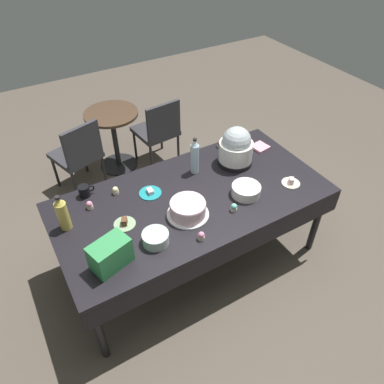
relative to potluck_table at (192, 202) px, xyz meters
name	(u,v)px	position (x,y,z in m)	size (l,w,h in m)	color
ground	(192,256)	(0.00, 0.00, -0.69)	(9.00, 9.00, 0.00)	brown
potluck_table	(192,202)	(0.00, 0.00, 0.00)	(2.20, 1.10, 0.75)	black
frosted_layer_cake	(188,209)	(-0.13, -0.16, 0.12)	(0.32, 0.32, 0.13)	silver
slow_cooker	(236,148)	(0.56, 0.20, 0.22)	(0.31, 0.31, 0.36)	black
glass_salad_bowl	(156,238)	(-0.46, -0.28, 0.10)	(0.19, 0.19, 0.09)	#B2C6BC
ceramic_snack_bowl	(246,190)	(0.39, -0.19, 0.10)	(0.23, 0.23, 0.08)	silver
dessert_plate_cream	(291,182)	(0.80, -0.28, 0.08)	(0.15, 0.15, 0.06)	beige
dessert_plate_sage	(125,223)	(-0.58, -0.01, 0.08)	(0.16, 0.16, 0.06)	#8CA87F
dessert_plate_teal	(150,193)	(-0.27, 0.21, 0.07)	(0.18, 0.18, 0.04)	teal
cupcake_rose	(220,144)	(0.59, 0.48, 0.09)	(0.05, 0.05, 0.07)	beige
cupcake_mint	(115,191)	(-0.51, 0.34, 0.09)	(0.05, 0.05, 0.07)	beige
cupcake_vanilla	(90,205)	(-0.75, 0.29, 0.09)	(0.05, 0.05, 0.07)	beige
cupcake_lemon	(201,236)	(-0.17, -0.42, 0.09)	(0.05, 0.05, 0.07)	beige
cupcake_cocoa	(234,208)	(0.20, -0.30, 0.09)	(0.05, 0.05, 0.07)	beige
soda_bottle_ginger_ale	(62,214)	(-0.96, 0.18, 0.20)	(0.08, 0.08, 0.30)	gold
soda_bottle_water	(195,157)	(0.19, 0.27, 0.22)	(0.07, 0.07, 0.34)	silver
coffee_mug_navy	(242,136)	(0.83, 0.46, 0.11)	(0.11, 0.07, 0.09)	navy
coffee_mug_black	(85,191)	(-0.73, 0.45, 0.11)	(0.13, 0.09, 0.09)	black
soda_carton	(110,254)	(-0.80, -0.31, 0.16)	(0.26, 0.16, 0.20)	#338C4C
paper_napkin_stack	(260,147)	(0.90, 0.27, 0.07)	(0.14, 0.14, 0.02)	pink
maroon_chair_left	(79,152)	(-0.53, 1.46, -0.20)	(0.55, 0.55, 0.85)	#333338
maroon_chair_right	(158,129)	(0.41, 1.45, -0.20)	(0.48, 0.48, 0.85)	#333338
round_cafe_table	(114,130)	(-0.05, 1.68, -0.19)	(0.60, 0.60, 0.72)	#473323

